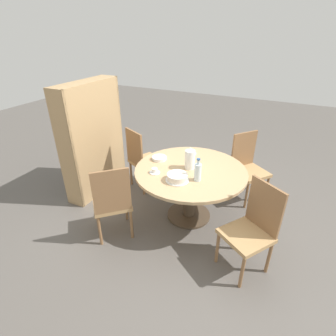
{
  "coord_description": "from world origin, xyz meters",
  "views": [
    {
      "loc": [
        -2.63,
        -0.96,
        2.23
      ],
      "look_at": [
        0.0,
        0.31,
        0.65
      ],
      "focal_mm": 28.0,
      "sensor_mm": 36.0,
      "label": 1
    }
  ],
  "objects_px": {
    "chair_a": "(252,228)",
    "cup_a": "(192,152)",
    "cake_main": "(177,177)",
    "cup_b": "(155,171)",
    "chair_b": "(248,166)",
    "bookshelf": "(94,142)",
    "chair_d": "(112,201)",
    "chair_c": "(142,158)",
    "water_bottle": "(198,172)",
    "coffee_pot": "(190,159)"
  },
  "relations": [
    {
      "from": "cup_a",
      "to": "cake_main",
      "type": "bearing_deg",
      "value": -171.31
    },
    {
      "from": "cake_main",
      "to": "bookshelf",
      "type": "bearing_deg",
      "value": 76.48
    },
    {
      "from": "cup_b",
      "to": "bookshelf",
      "type": "bearing_deg",
      "value": 75.12
    },
    {
      "from": "coffee_pot",
      "to": "water_bottle",
      "type": "bearing_deg",
      "value": -141.02
    },
    {
      "from": "chair_d",
      "to": "chair_c",
      "type": "bearing_deg",
      "value": -120.66
    },
    {
      "from": "chair_d",
      "to": "cake_main",
      "type": "xyz_separation_m",
      "value": [
        0.41,
        -0.62,
        0.25
      ]
    },
    {
      "from": "chair_d",
      "to": "cup_a",
      "type": "relative_size",
      "value": 7.45
    },
    {
      "from": "chair_b",
      "to": "bookshelf",
      "type": "height_order",
      "value": "bookshelf"
    },
    {
      "from": "cake_main",
      "to": "cup_a",
      "type": "relative_size",
      "value": 2.05
    },
    {
      "from": "bookshelf",
      "to": "water_bottle",
      "type": "distance_m",
      "value": 1.69
    },
    {
      "from": "chair_a",
      "to": "chair_d",
      "type": "relative_size",
      "value": 1.0
    },
    {
      "from": "chair_a",
      "to": "chair_d",
      "type": "distance_m",
      "value": 1.52
    },
    {
      "from": "bookshelf",
      "to": "chair_d",
      "type": "bearing_deg",
      "value": 47.98
    },
    {
      "from": "chair_d",
      "to": "water_bottle",
      "type": "xyz_separation_m",
      "value": [
        0.52,
        -0.82,
        0.32
      ]
    },
    {
      "from": "chair_a",
      "to": "chair_c",
      "type": "bearing_deg",
      "value": -171.72
    },
    {
      "from": "bookshelf",
      "to": "water_bottle",
      "type": "xyz_separation_m",
      "value": [
        -0.25,
        -1.67,
        0.04
      ]
    },
    {
      "from": "chair_c",
      "to": "bookshelf",
      "type": "bearing_deg",
      "value": 54.04
    },
    {
      "from": "chair_d",
      "to": "cup_b",
      "type": "bearing_deg",
      "value": -167.01
    },
    {
      "from": "chair_b",
      "to": "bookshelf",
      "type": "bearing_deg",
      "value": 148.99
    },
    {
      "from": "water_bottle",
      "to": "chair_b",
      "type": "bearing_deg",
      "value": -21.56
    },
    {
      "from": "chair_b",
      "to": "chair_d",
      "type": "height_order",
      "value": "same"
    },
    {
      "from": "cup_a",
      "to": "cup_b",
      "type": "bearing_deg",
      "value": 163.54
    },
    {
      "from": "cake_main",
      "to": "chair_c",
      "type": "bearing_deg",
      "value": 52.1
    },
    {
      "from": "chair_a",
      "to": "cup_a",
      "type": "bearing_deg",
      "value": 171.91
    },
    {
      "from": "cup_a",
      "to": "chair_d",
      "type": "bearing_deg",
      "value": 156.11
    },
    {
      "from": "chair_c",
      "to": "chair_a",
      "type": "bearing_deg",
      "value": 179.92
    },
    {
      "from": "chair_a",
      "to": "bookshelf",
      "type": "bearing_deg",
      "value": -158.48
    },
    {
      "from": "bookshelf",
      "to": "chair_b",
      "type": "bearing_deg",
      "value": 110.19
    },
    {
      "from": "cup_a",
      "to": "cup_b",
      "type": "relative_size",
      "value": 1.0
    },
    {
      "from": "chair_a",
      "to": "coffee_pot",
      "type": "xyz_separation_m",
      "value": [
        0.52,
        0.87,
        0.33
      ]
    },
    {
      "from": "coffee_pot",
      "to": "cup_a",
      "type": "relative_size",
      "value": 2.14
    },
    {
      "from": "water_bottle",
      "to": "coffee_pot",
      "type": "bearing_deg",
      "value": 38.98
    },
    {
      "from": "chair_d",
      "to": "cake_main",
      "type": "height_order",
      "value": "chair_d"
    },
    {
      "from": "chair_a",
      "to": "bookshelf",
      "type": "height_order",
      "value": "bookshelf"
    },
    {
      "from": "coffee_pot",
      "to": "chair_d",
      "type": "bearing_deg",
      "value": 139.64
    },
    {
      "from": "chair_a",
      "to": "chair_c",
      "type": "relative_size",
      "value": 1.0
    },
    {
      "from": "coffee_pot",
      "to": "water_bottle",
      "type": "height_order",
      "value": "coffee_pot"
    },
    {
      "from": "chair_b",
      "to": "bookshelf",
      "type": "relative_size",
      "value": 0.59
    },
    {
      "from": "bookshelf",
      "to": "cup_a",
      "type": "distance_m",
      "value": 1.41
    },
    {
      "from": "chair_d",
      "to": "water_bottle",
      "type": "bearing_deg",
      "value": 168.88
    },
    {
      "from": "chair_a",
      "to": "water_bottle",
      "type": "bearing_deg",
      "value": -168.54
    },
    {
      "from": "chair_d",
      "to": "bookshelf",
      "type": "relative_size",
      "value": 0.59
    },
    {
      "from": "chair_d",
      "to": "cup_a",
      "type": "height_order",
      "value": "chair_d"
    },
    {
      "from": "chair_b",
      "to": "water_bottle",
      "type": "relative_size",
      "value": 3.54
    },
    {
      "from": "cake_main",
      "to": "cup_b",
      "type": "distance_m",
      "value": 0.32
    },
    {
      "from": "cake_main",
      "to": "cup_b",
      "type": "xyz_separation_m",
      "value": [
        0.05,
        0.31,
        -0.02
      ]
    },
    {
      "from": "coffee_pot",
      "to": "cup_a",
      "type": "height_order",
      "value": "coffee_pot"
    },
    {
      "from": "chair_a",
      "to": "cake_main",
      "type": "distance_m",
      "value": 0.94
    },
    {
      "from": "coffee_pot",
      "to": "cake_main",
      "type": "bearing_deg",
      "value": 177.08
    },
    {
      "from": "chair_c",
      "to": "chair_b",
      "type": "bearing_deg",
      "value": -137.3
    }
  ]
}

